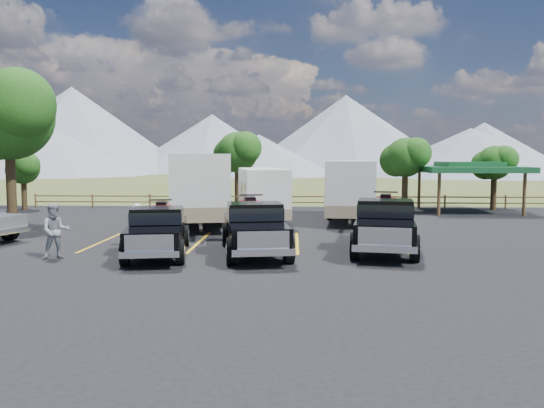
{
  "coord_description": "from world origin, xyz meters",
  "views": [
    {
      "loc": [
        1.85,
        -17.32,
        3.48
      ],
      "look_at": [
        0.97,
        4.13,
        1.6
      ],
      "focal_mm": 35.0,
      "sensor_mm": 36.0,
      "label": 1
    }
  ],
  "objects_px": {
    "rig_center": "(254,226)",
    "trailer_left": "(199,188)",
    "rig_right": "(385,223)",
    "pavilion": "(468,169)",
    "person_a": "(137,226)",
    "trailer_center": "(262,194)",
    "trailer_right": "(351,190)",
    "tree_big_nw": "(8,115)",
    "rig_left": "(158,229)",
    "person_b": "(55,231)"
  },
  "relations": [
    {
      "from": "rig_center",
      "to": "trailer_left",
      "type": "xyz_separation_m",
      "value": [
        -3.39,
        7.87,
        0.9
      ]
    },
    {
      "from": "trailer_left",
      "to": "rig_right",
      "type": "bearing_deg",
      "value": -51.39
    },
    {
      "from": "pavilion",
      "to": "person_a",
      "type": "xyz_separation_m",
      "value": [
        -17.14,
        -14.45,
        -1.89
      ]
    },
    {
      "from": "person_a",
      "to": "rig_center",
      "type": "bearing_deg",
      "value": 125.08
    },
    {
      "from": "pavilion",
      "to": "rig_right",
      "type": "distance_m",
      "value": 16.61
    },
    {
      "from": "pavilion",
      "to": "trailer_center",
      "type": "bearing_deg",
      "value": -153.65
    },
    {
      "from": "rig_center",
      "to": "trailer_right",
      "type": "height_order",
      "value": "trailer_right"
    },
    {
      "from": "tree_big_nw",
      "to": "person_a",
      "type": "xyz_separation_m",
      "value": [
        8.4,
        -6.48,
        -4.7
      ]
    },
    {
      "from": "rig_left",
      "to": "trailer_left",
      "type": "relative_size",
      "value": 0.56
    },
    {
      "from": "pavilion",
      "to": "rig_left",
      "type": "height_order",
      "value": "pavilion"
    },
    {
      "from": "pavilion",
      "to": "trailer_left",
      "type": "relative_size",
      "value": 0.59
    },
    {
      "from": "tree_big_nw",
      "to": "rig_right",
      "type": "bearing_deg",
      "value": -20.4
    },
    {
      "from": "tree_big_nw",
      "to": "pavilion",
      "type": "xyz_separation_m",
      "value": [
        25.55,
        7.97,
        -2.81
      ]
    },
    {
      "from": "pavilion",
      "to": "rig_right",
      "type": "xyz_separation_m",
      "value": [
        -7.74,
        -14.6,
        -1.72
      ]
    },
    {
      "from": "tree_big_nw",
      "to": "person_a",
      "type": "bearing_deg",
      "value": -37.64
    },
    {
      "from": "pavilion",
      "to": "rig_right",
      "type": "relative_size",
      "value": 0.94
    },
    {
      "from": "rig_left",
      "to": "person_b",
      "type": "bearing_deg",
      "value": -173.54
    },
    {
      "from": "rig_center",
      "to": "trailer_center",
      "type": "distance_m",
      "value": 9.05
    },
    {
      "from": "trailer_right",
      "to": "rig_center",
      "type": "bearing_deg",
      "value": -108.19
    },
    {
      "from": "person_b",
      "to": "trailer_right",
      "type": "bearing_deg",
      "value": 19.97
    },
    {
      "from": "rig_left",
      "to": "trailer_right",
      "type": "xyz_separation_m",
      "value": [
        7.9,
        10.39,
        0.8
      ]
    },
    {
      "from": "trailer_left",
      "to": "person_a",
      "type": "height_order",
      "value": "trailer_left"
    },
    {
      "from": "trailer_center",
      "to": "trailer_right",
      "type": "xyz_separation_m",
      "value": [
        4.76,
        0.89,
        0.22
      ]
    },
    {
      "from": "rig_left",
      "to": "person_b",
      "type": "xyz_separation_m",
      "value": [
        -3.3,
        -0.92,
        0.04
      ]
    },
    {
      "from": "rig_left",
      "to": "rig_right",
      "type": "height_order",
      "value": "rig_right"
    },
    {
      "from": "rig_center",
      "to": "trailer_center",
      "type": "height_order",
      "value": "trailer_center"
    },
    {
      "from": "pavilion",
      "to": "rig_left",
      "type": "xyz_separation_m",
      "value": [
        -15.95,
        -15.85,
        -1.84
      ]
    },
    {
      "from": "trailer_left",
      "to": "trailer_center",
      "type": "height_order",
      "value": "trailer_left"
    },
    {
      "from": "trailer_center",
      "to": "person_b",
      "type": "relative_size",
      "value": 4.36
    },
    {
      "from": "rig_right",
      "to": "person_a",
      "type": "distance_m",
      "value": 9.41
    },
    {
      "from": "pavilion",
      "to": "rig_center",
      "type": "height_order",
      "value": "pavilion"
    },
    {
      "from": "rig_center",
      "to": "trailer_right",
      "type": "distance_m",
      "value": 10.93
    },
    {
      "from": "rig_right",
      "to": "trailer_left",
      "type": "xyz_separation_m",
      "value": [
        -8.22,
        7.09,
        0.87
      ]
    },
    {
      "from": "trailer_center",
      "to": "person_a",
      "type": "bearing_deg",
      "value": -127.53
    },
    {
      "from": "tree_big_nw",
      "to": "person_b",
      "type": "height_order",
      "value": "tree_big_nw"
    },
    {
      "from": "person_a",
      "to": "person_b",
      "type": "distance_m",
      "value": 3.13
    },
    {
      "from": "person_a",
      "to": "trailer_left",
      "type": "bearing_deg",
      "value": -143.19
    },
    {
      "from": "rig_center",
      "to": "tree_big_nw",
      "type": "bearing_deg",
      "value": 140.7
    },
    {
      "from": "trailer_right",
      "to": "rig_right",
      "type": "bearing_deg",
      "value": -81.73
    },
    {
      "from": "rig_left",
      "to": "person_a",
      "type": "distance_m",
      "value": 1.83
    },
    {
      "from": "trailer_center",
      "to": "trailer_right",
      "type": "bearing_deg",
      "value": 1.21
    },
    {
      "from": "rig_left",
      "to": "person_a",
      "type": "xyz_separation_m",
      "value": [
        -1.19,
        1.39,
        -0.06
      ]
    },
    {
      "from": "trailer_left",
      "to": "person_b",
      "type": "xyz_separation_m",
      "value": [
        -3.29,
        -9.26,
        -0.94
      ]
    },
    {
      "from": "tree_big_nw",
      "to": "rig_left",
      "type": "distance_m",
      "value": 13.25
    },
    {
      "from": "pavilion",
      "to": "trailer_center",
      "type": "distance_m",
      "value": 14.35
    },
    {
      "from": "trailer_center",
      "to": "trailer_right",
      "type": "distance_m",
      "value": 4.84
    },
    {
      "from": "rig_right",
      "to": "trailer_left",
      "type": "relative_size",
      "value": 0.63
    },
    {
      "from": "rig_center",
      "to": "pavilion",
      "type": "bearing_deg",
      "value": 41.12
    },
    {
      "from": "rig_right",
      "to": "person_a",
      "type": "xyz_separation_m",
      "value": [
        -9.4,
        0.14,
        -0.17
      ]
    },
    {
      "from": "pavilion",
      "to": "trailer_right",
      "type": "distance_m",
      "value": 9.78
    }
  ]
}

